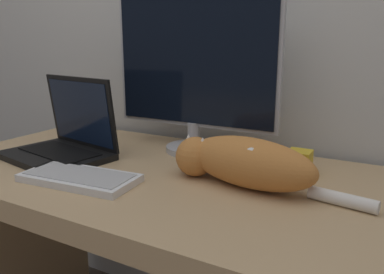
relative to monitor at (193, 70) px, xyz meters
The scene contains 6 objects.
desk 0.50m from the monitor, 88.94° to the right, with size 1.43×0.73×0.78m.
monitor is the anchor object (origin of this frame).
laptop 0.49m from the monitor, 142.23° to the right, with size 0.38×0.30×0.26m.
external_keyboard 0.51m from the monitor, 106.80° to the right, with size 0.33×0.18×0.02m.
cat 0.41m from the monitor, 39.74° to the right, with size 0.53×0.19×0.13m.
small_toy 0.46m from the monitor, ahead, with size 0.07×0.07×0.07m.
Camera 1 is at (0.60, -0.51, 1.14)m, focal length 35.00 mm.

